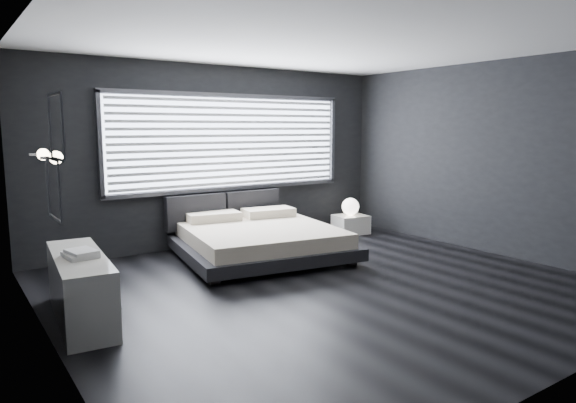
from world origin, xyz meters
TOP-DOWN VIEW (x-y plane):
  - room at (0.00, 0.00)m, footprint 6.04×6.00m
  - window at (0.20, 2.70)m, footprint 4.14×0.09m
  - headboard at (0.02, 2.64)m, footprint 1.96×0.16m
  - sconce_near at (-2.88, 0.05)m, footprint 0.18×0.11m
  - sconce_far at (-2.88, 0.65)m, footprint 0.18×0.11m
  - wall_art_upper at (-2.98, -0.55)m, footprint 0.01×0.48m
  - wall_art_lower at (-2.98, -0.30)m, footprint 0.01×0.48m
  - bed at (0.02, 1.59)m, footprint 2.53×2.45m
  - nightstand at (2.22, 2.13)m, footprint 0.61×0.54m
  - orb_lamp at (2.23, 2.16)m, footprint 0.30×0.30m
  - dresser at (-2.65, 0.53)m, footprint 0.60×1.63m
  - book_stack at (-2.65, 0.44)m, footprint 0.29×0.37m

SIDE VIEW (x-z plane):
  - nightstand at x=2.22m, z-range 0.00..0.32m
  - bed at x=0.02m, z-range -0.02..0.56m
  - dresser at x=-2.65m, z-range 0.00..0.64m
  - orb_lamp at x=2.23m, z-range 0.32..0.62m
  - headboard at x=0.02m, z-range 0.31..0.83m
  - book_stack at x=-2.65m, z-range 0.64..0.71m
  - wall_art_lower at x=-2.98m, z-range 1.14..1.62m
  - room at x=0.00m, z-range 0.00..2.80m
  - sconce_near at x=-2.88m, z-range 1.55..1.66m
  - sconce_far at x=-2.88m, z-range 1.55..1.66m
  - window at x=0.20m, z-range 0.85..2.37m
  - wall_art_upper at x=-2.98m, z-range 1.61..2.09m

